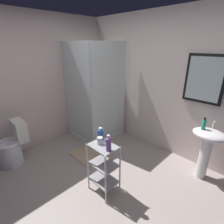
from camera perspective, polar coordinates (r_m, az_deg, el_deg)
ground_plane at (r=2.65m, az=-8.39°, el=-26.35°), size 4.20×4.20×0.02m
wall_back at (r=3.27m, az=17.43°, el=8.41°), size 4.20×0.14×2.50m
wall_left at (r=3.54m, az=-28.07°, el=7.78°), size 0.10×4.20×2.50m
shower_stall at (r=3.78m, az=-5.58°, el=-1.55°), size 0.92×0.92×2.00m
pedestal_sink at (r=2.91m, az=29.00°, el=-9.41°), size 0.46×0.37×0.81m
sink_faucet at (r=2.90m, az=30.72°, el=-3.63°), size 0.03×0.03×0.10m
toilet at (r=3.43m, az=-30.16°, el=-10.05°), size 0.37×0.49×0.76m
storage_cart at (r=2.41m, az=-2.82°, el=-17.18°), size 0.38×0.28×0.74m
hand_soap_bottle at (r=2.77m, az=28.18°, el=-3.57°), size 0.06×0.06×0.18m
shampoo_bottle_blue at (r=2.33m, az=-3.82°, el=-7.41°), size 0.08×0.08×0.18m
conditioner_bottle_purple at (r=2.09m, az=-1.18°, el=-10.55°), size 0.07×0.07×0.21m
rinse_cup at (r=2.25m, az=-4.07°, el=-9.44°), size 0.07×0.07×0.09m
bath_mat at (r=3.35m, az=-8.42°, el=-14.02°), size 0.60×0.40×0.02m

